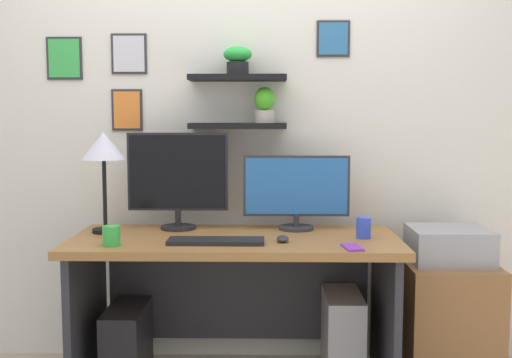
# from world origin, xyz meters

# --- Properties ---
(back_wall_assembly) EXTENTS (4.40, 0.24, 2.70)m
(back_wall_assembly) POSITION_xyz_m (-0.00, 0.44, 1.35)
(back_wall_assembly) COLOR silver
(back_wall_assembly) RESTS_ON ground
(desk) EXTENTS (1.57, 0.68, 0.75)m
(desk) POSITION_xyz_m (0.00, 0.05, 0.54)
(desk) COLOR #9E6B38
(desk) RESTS_ON ground
(monitor_left) EXTENTS (0.51, 0.18, 0.49)m
(monitor_left) POSITION_xyz_m (-0.30, 0.22, 1.02)
(monitor_left) COLOR black
(monitor_left) RESTS_ON desk
(monitor_right) EXTENTS (0.54, 0.18, 0.38)m
(monitor_right) POSITION_xyz_m (0.30, 0.22, 0.95)
(monitor_right) COLOR #2D2D33
(monitor_right) RESTS_ON desk
(keyboard) EXTENTS (0.44, 0.14, 0.02)m
(keyboard) POSITION_xyz_m (-0.08, -0.15, 0.76)
(keyboard) COLOR black
(keyboard) RESTS_ON desk
(computer_mouse) EXTENTS (0.06, 0.09, 0.03)m
(computer_mouse) POSITION_xyz_m (0.23, -0.11, 0.77)
(computer_mouse) COLOR #2D2D33
(computer_mouse) RESTS_ON desk
(desk_lamp) EXTENTS (0.21, 0.21, 0.50)m
(desk_lamp) POSITION_xyz_m (-0.65, 0.11, 1.16)
(desk_lamp) COLOR black
(desk_lamp) RESTS_ON desk
(cell_phone) EXTENTS (0.09, 0.15, 0.01)m
(cell_phone) POSITION_xyz_m (0.53, -0.25, 0.76)
(cell_phone) COLOR purple
(cell_phone) RESTS_ON desk
(coffee_mug) EXTENTS (0.08, 0.08, 0.09)m
(coffee_mug) POSITION_xyz_m (-0.54, -0.21, 0.80)
(coffee_mug) COLOR green
(coffee_mug) RESTS_ON desk
(pen_cup) EXTENTS (0.07, 0.07, 0.10)m
(pen_cup) POSITION_xyz_m (0.61, -0.01, 0.80)
(pen_cup) COLOR blue
(pen_cup) RESTS_ON desk
(drawer_cabinet) EXTENTS (0.44, 0.50, 0.60)m
(drawer_cabinet) POSITION_xyz_m (1.06, 0.12, 0.30)
(drawer_cabinet) COLOR brown
(drawer_cabinet) RESTS_ON ground
(printer) EXTENTS (0.38, 0.34, 0.17)m
(printer) POSITION_xyz_m (1.06, 0.12, 0.69)
(printer) COLOR #9E9EA3
(printer) RESTS_ON drawer_cabinet
(computer_tower_left) EXTENTS (0.18, 0.40, 0.41)m
(computer_tower_left) POSITION_xyz_m (-0.53, -0.01, 0.20)
(computer_tower_left) COLOR black
(computer_tower_left) RESTS_ON ground
(computer_tower_right) EXTENTS (0.18, 0.40, 0.46)m
(computer_tower_right) POSITION_xyz_m (0.53, 0.07, 0.23)
(computer_tower_right) COLOR #99999E
(computer_tower_right) RESTS_ON ground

